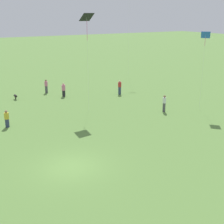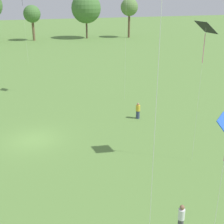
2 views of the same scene
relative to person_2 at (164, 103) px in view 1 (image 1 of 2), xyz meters
name	(u,v)px [view 1 (image 1 of 2)]	position (x,y,z in m)	size (l,w,h in m)	color
ground_plane	(71,167)	(-6.36, 13.04, -0.89)	(240.00, 240.00, 0.00)	#5B843D
person_2	(164,103)	(0.00, 0.00, 0.00)	(0.43, 0.43, 1.75)	#4C4C51
person_3	(64,90)	(11.00, 6.54, -0.07)	(0.52, 0.52, 1.67)	#232328
person_4	(46,86)	(13.75, 7.78, -0.03)	(0.55, 0.55, 1.73)	#4C4C51
person_5	(7,119)	(3.51, 14.93, -0.12)	(0.57, 0.57, 1.57)	#333D5B
person_7	(120,87)	(8.46, 0.12, -0.01)	(0.43, 0.43, 1.77)	#333D5B
kite_3	(205,37)	(-1.13, -3.87, 6.52)	(1.05, 1.04, 7.98)	blue
kite_8	(87,20)	(4.43, 6.40, 8.20)	(1.11, 1.31, 9.70)	black
dog_0	(16,96)	(12.51, 11.96, -0.48)	(0.74, 0.29, 0.59)	black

